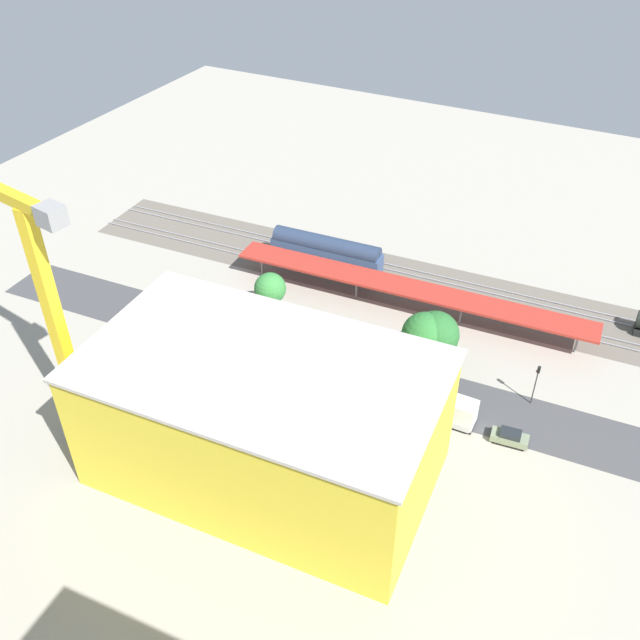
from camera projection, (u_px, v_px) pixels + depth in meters
ground_plane at (398, 369)px, 92.76m from camera, size 195.95×195.95×0.00m
rail_bed at (447, 292)px, 107.32m from camera, size 123.02×20.14×0.01m
street_asphalt at (390, 382)px, 90.75m from camera, size 122.77×15.46×0.01m
track_rails at (447, 291)px, 107.22m from camera, size 122.30×13.72×0.12m
platform_canopy_near at (408, 288)px, 101.09m from camera, size 53.94×7.50×4.18m
freight_coach_far at (326, 253)px, 110.40m from camera, size 18.46×3.99×6.09m
parked_car_0 at (510, 438)px, 81.78m from camera, size 4.49×2.29×1.73m
parked_car_1 at (453, 420)px, 84.11m from camera, size 4.51×1.88×1.69m
parked_car_2 at (398, 398)px, 87.22m from camera, size 4.59×1.93×1.75m
parked_car_3 at (344, 380)px, 89.85m from camera, size 4.17×1.96×1.70m
parked_car_4 at (301, 367)px, 91.96m from camera, size 4.09×2.01×1.69m
parked_car_5 at (256, 350)px, 94.75m from camera, size 4.45×1.97×1.82m
construction_building at (265, 421)px, 74.51m from camera, size 37.30×22.67×15.16m
construction_roof_slab at (261, 366)px, 69.84m from camera, size 37.94×23.31×0.40m
tower_crane at (43, 303)px, 72.93m from camera, size 23.37×5.53×31.86m
box_truck_0 at (331, 367)px, 90.64m from camera, size 9.96×3.95×3.25m
box_truck_1 at (221, 344)px, 94.59m from camera, size 8.34×2.57×3.11m
box_truck_2 at (441, 407)px, 84.49m from camera, size 9.04×2.58×3.63m
street_tree_0 at (435, 335)px, 89.60m from camera, size 6.29×6.29×8.79m
street_tree_1 at (425, 335)px, 89.27m from camera, size 6.04×6.04×8.84m
street_tree_2 at (270, 288)px, 99.67m from camera, size 4.62×4.62×7.05m
traffic_light at (536, 379)px, 85.18m from camera, size 0.50×0.36×6.00m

